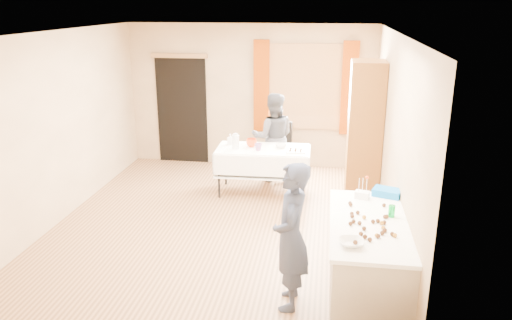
% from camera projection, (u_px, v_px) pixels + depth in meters
% --- Properties ---
extents(floor, '(4.50, 5.50, 0.02)m').
position_uv_depth(floor, '(219.00, 225.00, 6.95)').
color(floor, '#9E7047').
rests_on(floor, ground).
extents(ceiling, '(4.50, 5.50, 0.02)m').
position_uv_depth(ceiling, '(215.00, 32.00, 6.15)').
color(ceiling, white).
rests_on(ceiling, floor).
extents(wall_back, '(4.50, 0.02, 2.60)m').
position_uv_depth(wall_back, '(250.00, 96.00, 9.15)').
color(wall_back, tan).
rests_on(wall_back, floor).
extents(wall_front, '(4.50, 0.02, 2.60)m').
position_uv_depth(wall_front, '(141.00, 222.00, 3.95)').
color(wall_front, tan).
rests_on(wall_front, floor).
extents(wall_left, '(0.02, 5.50, 2.60)m').
position_uv_depth(wall_left, '(57.00, 128.00, 6.87)').
color(wall_left, tan).
rests_on(wall_left, floor).
extents(wall_right, '(0.02, 5.50, 2.60)m').
position_uv_depth(wall_right, '(394.00, 141.00, 6.24)').
color(wall_right, tan).
rests_on(wall_right, floor).
extents(window_frame, '(1.32, 0.06, 1.52)m').
position_uv_depth(window_frame, '(305.00, 87.00, 8.92)').
color(window_frame, olive).
rests_on(window_frame, wall_back).
extents(window_pane, '(1.20, 0.02, 1.40)m').
position_uv_depth(window_pane, '(305.00, 87.00, 8.90)').
color(window_pane, white).
rests_on(window_pane, wall_back).
extents(curtain_left, '(0.28, 0.06, 1.65)m').
position_uv_depth(curtain_left, '(261.00, 86.00, 8.98)').
color(curtain_left, '#8A3403').
rests_on(curtain_left, wall_back).
extents(curtain_right, '(0.28, 0.06, 1.65)m').
position_uv_depth(curtain_right, '(349.00, 89.00, 8.76)').
color(curtain_right, '#8A3403').
rests_on(curtain_right, wall_back).
extents(doorway, '(0.95, 0.04, 2.00)m').
position_uv_depth(doorway, '(182.00, 110.00, 9.40)').
color(doorway, black).
rests_on(doorway, floor).
extents(door_lintel, '(1.05, 0.06, 0.08)m').
position_uv_depth(door_lintel, '(179.00, 56.00, 9.06)').
color(door_lintel, olive).
rests_on(door_lintel, wall_back).
extents(cabinet, '(0.50, 0.60, 2.15)m').
position_uv_depth(cabinet, '(365.00, 132.00, 7.54)').
color(cabinet, brown).
rests_on(cabinet, floor).
extents(counter, '(0.78, 1.65, 0.91)m').
position_uv_depth(counter, '(367.00, 263.00, 5.03)').
color(counter, '#B9AC96').
rests_on(counter, floor).
extents(party_table, '(1.51, 0.80, 0.75)m').
position_uv_depth(party_table, '(263.00, 166.00, 7.97)').
color(party_table, black).
rests_on(party_table, floor).
extents(chair, '(0.50, 0.50, 0.93)m').
position_uv_depth(chair, '(278.00, 157.00, 8.99)').
color(chair, black).
rests_on(chair, floor).
extents(girl, '(0.58, 0.40, 1.52)m').
position_uv_depth(girl, '(291.00, 237.00, 4.90)').
color(girl, '#232A43').
rests_on(girl, floor).
extents(woman, '(0.89, 0.78, 1.52)m').
position_uv_depth(woman, '(273.00, 137.00, 8.48)').
color(woman, black).
rests_on(woman, floor).
extents(soda_can, '(0.08, 0.08, 0.12)m').
position_uv_depth(soda_can, '(392.00, 211.00, 4.98)').
color(soda_can, '#07982F').
rests_on(soda_can, counter).
extents(mixing_bowl, '(0.27, 0.27, 0.05)m').
position_uv_depth(mixing_bowl, '(351.00, 243.00, 4.41)').
color(mixing_bowl, white).
rests_on(mixing_bowl, counter).
extents(foam_block, '(0.17, 0.13, 0.08)m').
position_uv_depth(foam_block, '(362.00, 195.00, 5.45)').
color(foam_block, white).
rests_on(foam_block, counter).
extents(blue_basket, '(0.35, 0.29, 0.08)m').
position_uv_depth(blue_basket, '(387.00, 192.00, 5.52)').
color(blue_basket, blue).
rests_on(blue_basket, counter).
extents(pitcher, '(0.12, 0.12, 0.22)m').
position_uv_depth(pitcher, '(236.00, 142.00, 7.83)').
color(pitcher, silver).
rests_on(pitcher, party_table).
extents(cup_red, '(0.23, 0.23, 0.13)m').
position_uv_depth(cup_red, '(251.00, 143.00, 7.94)').
color(cup_red, red).
rests_on(cup_red, party_table).
extents(cup_rainbow, '(0.18, 0.18, 0.11)m').
position_uv_depth(cup_rainbow, '(258.00, 147.00, 7.75)').
color(cup_rainbow, red).
rests_on(cup_rainbow, party_table).
extents(small_bowl, '(0.27, 0.27, 0.06)m').
position_uv_depth(small_bowl, '(281.00, 146.00, 7.91)').
color(small_bowl, white).
rests_on(small_bowl, party_table).
extents(pastry_tray, '(0.31, 0.24, 0.02)m').
position_uv_depth(pastry_tray, '(296.00, 151.00, 7.68)').
color(pastry_tray, white).
rests_on(pastry_tray, party_table).
extents(bottle, '(0.12, 0.12, 0.17)m').
position_uv_depth(bottle, '(230.00, 139.00, 8.08)').
color(bottle, white).
rests_on(bottle, party_table).
extents(cake_balls, '(0.52, 0.95, 0.04)m').
position_uv_depth(cake_balls, '(368.00, 225.00, 4.77)').
color(cake_balls, '#3F2314').
rests_on(cake_balls, counter).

